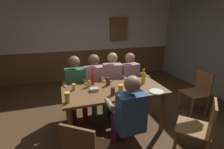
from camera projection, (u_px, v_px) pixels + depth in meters
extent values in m
plane|color=#4C331E|center=(115.00, 130.00, 2.97)|extent=(6.95, 6.95, 0.00)
cube|color=beige|center=(85.00, 24.00, 5.06)|extent=(5.79, 0.12, 1.61)
cube|color=brown|center=(87.00, 64.00, 5.47)|extent=(5.79, 0.12, 0.94)
cube|color=brown|center=(114.00, 90.00, 2.79)|extent=(1.70, 0.80, 0.04)
cylinder|color=brown|center=(71.00, 130.00, 2.40)|extent=(0.08, 0.08, 0.73)
cylinder|color=brown|center=(163.00, 113.00, 2.84)|extent=(0.08, 0.08, 0.73)
cylinder|color=brown|center=(68.00, 108.00, 2.98)|extent=(0.08, 0.08, 0.73)
cylinder|color=brown|center=(145.00, 97.00, 3.42)|extent=(0.08, 0.08, 0.73)
cube|color=#33724C|center=(75.00, 81.00, 3.27)|extent=(0.39, 0.22, 0.52)
sphere|color=brown|center=(74.00, 62.00, 3.14)|extent=(0.22, 0.22, 0.22)
cylinder|color=#AD1919|center=(83.00, 95.00, 3.25)|extent=(0.14, 0.38, 0.13)
cylinder|color=#AD1919|center=(72.00, 96.00, 3.19)|extent=(0.14, 0.38, 0.13)
cylinder|color=#AD1919|center=(85.00, 111.00, 3.17)|extent=(0.10, 0.10, 0.42)
cylinder|color=#AD1919|center=(74.00, 113.00, 3.10)|extent=(0.10, 0.10, 0.42)
cylinder|color=#33724C|center=(89.00, 83.00, 3.11)|extent=(0.09, 0.28, 0.08)
cylinder|color=brown|center=(65.00, 86.00, 2.97)|extent=(0.09, 0.28, 0.08)
cube|color=#B78493|center=(95.00, 79.00, 3.38)|extent=(0.39, 0.22, 0.53)
sphere|color=brown|center=(94.00, 60.00, 3.25)|extent=(0.22, 0.22, 0.22)
cylinder|color=#33724C|center=(102.00, 92.00, 3.35)|extent=(0.14, 0.42, 0.13)
cylinder|color=#33724C|center=(92.00, 94.00, 3.28)|extent=(0.14, 0.42, 0.13)
cylinder|color=#33724C|center=(105.00, 109.00, 3.24)|extent=(0.10, 0.10, 0.42)
cylinder|color=#33724C|center=(94.00, 111.00, 3.18)|extent=(0.10, 0.10, 0.42)
cylinder|color=brown|center=(109.00, 81.00, 3.22)|extent=(0.09, 0.28, 0.08)
cylinder|color=brown|center=(86.00, 83.00, 3.08)|extent=(0.09, 0.28, 0.08)
cube|color=#B78493|center=(112.00, 77.00, 3.48)|extent=(0.40, 0.27, 0.55)
sphere|color=tan|center=(112.00, 58.00, 3.35)|extent=(0.21, 0.21, 0.21)
cylinder|color=black|center=(118.00, 90.00, 3.45)|extent=(0.19, 0.39, 0.13)
cylinder|color=black|center=(108.00, 91.00, 3.42)|extent=(0.19, 0.39, 0.13)
cylinder|color=black|center=(120.00, 106.00, 3.36)|extent=(0.10, 0.10, 0.42)
cylinder|color=black|center=(110.00, 107.00, 3.33)|extent=(0.10, 0.10, 0.42)
cylinder|color=#B78493|center=(125.00, 79.00, 3.27)|extent=(0.12, 0.29, 0.08)
cylinder|color=tan|center=(103.00, 80.00, 3.21)|extent=(0.12, 0.29, 0.08)
cube|color=#B78493|center=(129.00, 76.00, 3.60)|extent=(0.44, 0.28, 0.52)
sphere|color=#9E755B|center=(130.00, 58.00, 3.47)|extent=(0.21, 0.21, 0.21)
cylinder|color=#B78493|center=(137.00, 87.00, 3.60)|extent=(0.20, 0.41, 0.13)
cylinder|color=#B78493|center=(128.00, 89.00, 3.50)|extent=(0.20, 0.41, 0.13)
cylinder|color=#B78493|center=(142.00, 102.00, 3.52)|extent=(0.10, 0.10, 0.42)
cylinder|color=#B78493|center=(133.00, 105.00, 3.42)|extent=(0.10, 0.10, 0.42)
cylinder|color=#9E755B|center=(145.00, 76.00, 3.49)|extent=(0.13, 0.29, 0.08)
cylinder|color=#9E755B|center=(126.00, 80.00, 3.28)|extent=(0.13, 0.29, 0.08)
cube|color=#2D4C84|center=(131.00, 113.00, 2.16)|extent=(0.38, 0.24, 0.54)
sphere|color=#9E755B|center=(132.00, 84.00, 2.03)|extent=(0.21, 0.21, 0.21)
cylinder|color=#6B2D66|center=(119.00, 124.00, 2.35)|extent=(0.15, 0.43, 0.13)
cylinder|color=#6B2D66|center=(132.00, 121.00, 2.41)|extent=(0.15, 0.43, 0.13)
cylinder|color=#6B2D66|center=(114.00, 131.00, 2.62)|extent=(0.10, 0.10, 0.42)
cylinder|color=#6B2D66|center=(126.00, 128.00, 2.68)|extent=(0.10, 0.10, 0.42)
cylinder|color=#9E755B|center=(109.00, 105.00, 2.31)|extent=(0.09, 0.28, 0.08)
cylinder|color=#2D4C84|center=(137.00, 100.00, 2.45)|extent=(0.09, 0.28, 0.08)
cube|color=brown|center=(87.00, 148.00, 1.94)|extent=(0.61, 0.61, 0.02)
cube|color=brown|center=(78.00, 145.00, 1.69)|extent=(0.34, 0.26, 0.42)
cylinder|color=brown|center=(82.00, 149.00, 2.24)|extent=(0.04, 0.04, 0.44)
cube|color=brown|center=(194.00, 93.00, 3.39)|extent=(0.44, 0.44, 0.02)
cube|color=brown|center=(204.00, 82.00, 3.38)|extent=(0.03, 0.40, 0.42)
cylinder|color=brown|center=(192.00, 109.00, 3.24)|extent=(0.04, 0.04, 0.44)
cylinder|color=brown|center=(179.00, 100.00, 3.58)|extent=(0.04, 0.04, 0.44)
cylinder|color=brown|center=(207.00, 106.00, 3.35)|extent=(0.04, 0.04, 0.44)
cylinder|color=brown|center=(193.00, 98.00, 3.69)|extent=(0.04, 0.04, 0.44)
cube|color=brown|center=(193.00, 127.00, 2.32)|extent=(0.62, 0.62, 0.02)
cube|color=brown|center=(213.00, 118.00, 2.16)|extent=(0.31, 0.30, 0.42)
cylinder|color=brown|center=(175.00, 145.00, 2.32)|extent=(0.04, 0.04, 0.44)
cylinder|color=brown|center=(179.00, 130.00, 2.64)|extent=(0.04, 0.04, 0.44)
cylinder|color=brown|center=(206.00, 137.00, 2.46)|extent=(0.04, 0.04, 0.44)
cube|color=#B2B7BC|center=(94.00, 90.00, 2.70)|extent=(0.14, 0.10, 0.05)
cylinder|color=white|center=(156.00, 92.00, 2.67)|extent=(0.23, 0.23, 0.01)
cylinder|color=gold|center=(143.00, 78.00, 3.00)|extent=(0.07, 0.07, 0.21)
cylinder|color=gold|center=(144.00, 71.00, 2.95)|extent=(0.03, 0.03, 0.07)
cylinder|color=red|center=(93.00, 79.00, 2.95)|extent=(0.06, 0.06, 0.21)
cylinder|color=red|center=(92.00, 71.00, 2.90)|extent=(0.03, 0.03, 0.08)
cylinder|color=#E5C64C|center=(121.00, 88.00, 2.67)|extent=(0.08, 0.08, 0.12)
cylinder|color=#E5C64C|center=(74.00, 87.00, 2.74)|extent=(0.06, 0.06, 0.10)
cylinder|color=#E5C64C|center=(68.00, 97.00, 2.32)|extent=(0.08, 0.08, 0.15)
cylinder|color=gold|center=(89.00, 84.00, 2.86)|extent=(0.06, 0.06, 0.11)
cylinder|color=#E5C64C|center=(138.00, 84.00, 2.86)|extent=(0.06, 0.06, 0.10)
cylinder|color=#4C2D19|center=(135.00, 89.00, 2.61)|extent=(0.06, 0.06, 0.16)
cylinder|color=#4C2D19|center=(108.00, 81.00, 2.93)|extent=(0.08, 0.08, 0.14)
cylinder|color=#4C2D19|center=(113.00, 91.00, 2.55)|extent=(0.07, 0.07, 0.12)
cube|color=brown|center=(119.00, 28.00, 5.29)|extent=(0.56, 0.12, 0.70)
sphere|color=black|center=(120.00, 29.00, 5.22)|extent=(0.03, 0.03, 0.03)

